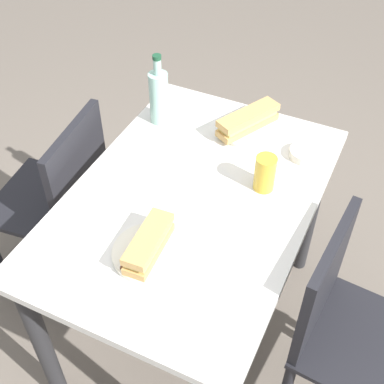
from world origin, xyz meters
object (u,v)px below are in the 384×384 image
object	(u,v)px
chair_near	(345,326)
olive_bowl	(305,153)
baguette_sandwich_near	(248,120)
knife_far	(132,248)
baguette_sandwich_far	(149,243)
plate_near	(247,129)
chair_far	(62,198)
beer_glass	(265,173)
water_bottle	(159,96)
plate_far	(150,253)
knife_near	(237,122)
dining_table	(192,222)

from	to	relation	value
chair_near	olive_bowl	xyz separation A→B (m)	(0.43, 0.30, 0.28)
baguette_sandwich_near	olive_bowl	bearing A→B (deg)	-102.46
baguette_sandwich_near	knife_far	xyz separation A→B (m)	(-0.69, 0.09, -0.03)
baguette_sandwich_far	baguette_sandwich_near	bearing A→B (deg)	-3.76
plate_near	baguette_sandwich_far	distance (m)	0.68
baguette_sandwich_near	plate_near	bearing A→B (deg)	0.00
chair_far	beer_glass	bearing A→B (deg)	-80.37
chair_far	olive_bowl	distance (m)	0.96
water_bottle	baguette_sandwich_far	bearing A→B (deg)	-154.64
chair_far	plate_far	world-z (taller)	chair_far
water_bottle	baguette_sandwich_near	bearing A→B (deg)	-75.40
chair_far	water_bottle	xyz separation A→B (m)	(0.31, -0.29, 0.38)
beer_glass	water_bottle	bearing A→B (deg)	69.70
chair_near	baguette_sandwich_near	world-z (taller)	chair_near
plate_far	knife_far	bearing A→B (deg)	106.74
chair_far	knife_near	bearing A→B (deg)	-54.45
knife_near	olive_bowl	xyz separation A→B (m)	(-0.06, -0.28, -0.00)
baguette_sandwich_near	water_bottle	distance (m)	0.34
chair_near	plate_far	distance (m)	0.67
chair_far	beer_glass	xyz separation A→B (m)	(0.13, -0.77, 0.33)
baguette_sandwich_far	knife_near	bearing A→B (deg)	0.19
plate_far	baguette_sandwich_far	size ratio (longest dim) A/B	1.02
dining_table	baguette_sandwich_far	xyz separation A→B (m)	(-0.27, 0.01, 0.18)
dining_table	knife_near	bearing A→B (deg)	1.49
plate_far	olive_bowl	world-z (taller)	olive_bowl
baguette_sandwich_far	beer_glass	world-z (taller)	beer_glass
chair_far	baguette_sandwich_near	distance (m)	0.79
beer_glass	dining_table	bearing A→B (deg)	125.80
water_bottle	knife_near	bearing A→B (deg)	-70.98
knife_far	beer_glass	bearing A→B (deg)	-30.64
chair_near	baguette_sandwich_near	bearing A→B (deg)	48.31
dining_table	chair_far	size ratio (longest dim) A/B	1.29
baguette_sandwich_far	water_bottle	world-z (taller)	water_bottle
baguette_sandwich_near	baguette_sandwich_far	distance (m)	0.67
knife_far	water_bottle	xyz separation A→B (m)	(0.60, 0.23, 0.09)
chair_near	olive_bowl	world-z (taller)	chair_near
water_bottle	olive_bowl	xyz separation A→B (m)	(0.03, -0.56, -0.09)
chair_far	knife_far	bearing A→B (deg)	-119.45
chair_near	plate_near	bearing A→B (deg)	48.31
dining_table	plate_near	xyz separation A→B (m)	(0.40, -0.04, 0.13)
plate_far	beer_glass	bearing A→B (deg)	-26.36
knife_near	beer_glass	xyz separation A→B (m)	(-0.27, -0.21, 0.05)
chair_near	beer_glass	xyz separation A→B (m)	(0.22, 0.38, 0.33)
knife_near	knife_far	xyz separation A→B (m)	(-0.70, 0.05, 0.00)
water_bottle	plate_near	bearing A→B (deg)	-75.40
dining_table	chair_near	xyz separation A→B (m)	(-0.08, -0.58, -0.14)
baguette_sandwich_near	water_bottle	size ratio (longest dim) A/B	0.93
dining_table	chair_far	world-z (taller)	chair_far
plate_far	knife_far	distance (m)	0.05
plate_far	water_bottle	size ratio (longest dim) A/B	0.80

